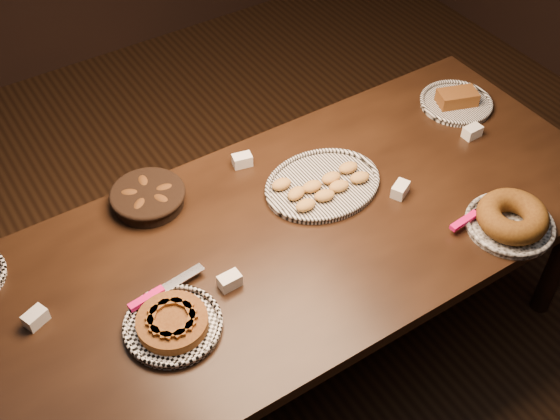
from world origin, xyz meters
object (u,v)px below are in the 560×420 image
bundt_cake_plate (511,219)px  buffet_table (286,249)px  madeleine_platter (322,185)px  apple_tart_plate (172,323)px

bundt_cake_plate → buffet_table: bearing=139.5°
buffet_table → madeleine_platter: (0.23, 0.12, 0.09)m
buffet_table → bundt_cake_plate: 0.76m
madeleine_platter → bundt_cake_plate: (0.42, -0.50, 0.02)m
buffet_table → bundt_cake_plate: (0.65, -0.38, 0.11)m
buffet_table → apple_tart_plate: size_ratio=7.33×
buffet_table → apple_tart_plate: bearing=-164.9°
buffet_table → madeleine_platter: 0.27m
buffet_table → apple_tart_plate: (-0.49, -0.13, 0.10)m
apple_tart_plate → madeleine_platter: bearing=23.8°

